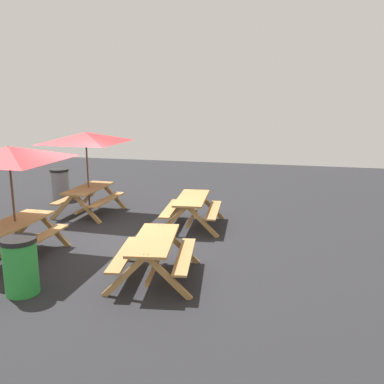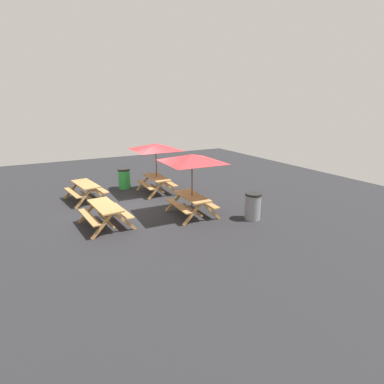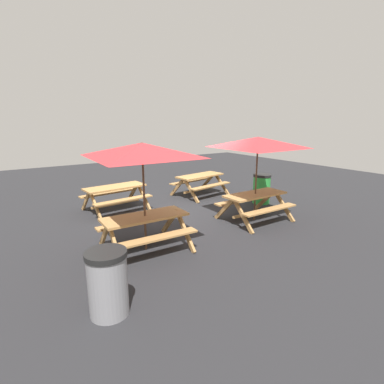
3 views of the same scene
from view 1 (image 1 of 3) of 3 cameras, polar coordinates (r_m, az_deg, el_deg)
name	(u,v)px [view 1 (image 1 of 3)]	position (r m, az deg, el deg)	size (l,w,h in m)	color
ground_plane	(112,240)	(10.14, -10.65, -6.29)	(24.00, 24.00, 0.00)	#232326
picnic_table_0	(192,205)	(10.81, 0.00, -1.75)	(1.92, 1.67, 0.81)	#A87A44
picnic_table_1	(86,144)	(12.05, -13.94, 6.30)	(2.83, 2.83, 2.34)	#A87A44
picnic_table_2	(9,162)	(9.22, -23.18, 3.71)	(2.83, 2.83, 2.34)	#A87A44
picnic_table_3	(154,249)	(7.82, -5.05, -7.59)	(1.98, 1.75, 0.81)	#A87A44
trash_bin_gray	(60,184)	(14.33, -17.18, 1.03)	(0.59, 0.59, 0.98)	gray
trash_bin_green	(21,266)	(7.80, -21.88, -9.10)	(0.59, 0.59, 0.98)	green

